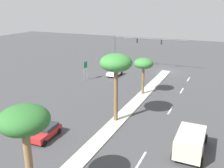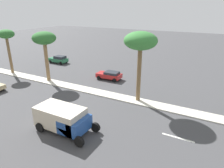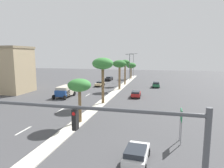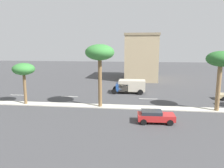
{
  "view_description": "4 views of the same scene",
  "coord_description": "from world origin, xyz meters",
  "px_view_note": "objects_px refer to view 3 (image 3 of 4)",
  "views": [
    {
      "loc": [
        -11.11,
        52.45,
        13.83
      ],
      "look_at": [
        3.64,
        19.81,
        2.45
      ],
      "focal_mm": 41.16,
      "sensor_mm": 36.0,
      "label": 1
    },
    {
      "loc": [
        -21.11,
        18.06,
        10.73
      ],
      "look_at": [
        0.28,
        29.76,
        1.52
      ],
      "focal_mm": 32.58,
      "sensor_mm": 36.0,
      "label": 2
    },
    {
      "loc": [
        10.17,
        -7.64,
        8.82
      ],
      "look_at": [
        1.14,
        29.6,
        3.14
      ],
      "focal_mm": 31.64,
      "sensor_mm": 36.0,
      "label": 3
    },
    {
      "loc": [
        28.7,
        31.3,
        8.27
      ],
      "look_at": [
        -2.05,
        27.46,
        2.77
      ],
      "focal_mm": 35.68,
      "sensor_mm": 36.0,
      "label": 4
    }
  ],
  "objects_px": {
    "sedan_red_near": "(136,94)",
    "sedan_tan_outboard": "(100,83)",
    "palm_tree_left": "(103,65)",
    "street_lamp_far": "(133,63)",
    "palm_tree_far": "(131,66)",
    "sedan_green_center": "(156,84)",
    "palm_tree_right": "(120,65)",
    "commercial_building": "(3,69)",
    "palm_tree_mid": "(125,64)",
    "palm_tree_center": "(79,86)",
    "traffic_signal_gantry": "(105,156)",
    "box_truck": "(65,91)",
    "street_lamp_rear": "(130,65)",
    "directional_road_sign": "(181,119)",
    "sedan_black_left": "(109,78)",
    "sedan_white_inboard": "(136,154)"
  },
  "relations": [
    {
      "from": "commercial_building",
      "to": "street_lamp_rear",
      "type": "xyz_separation_m",
      "value": [
        26.08,
        27.34,
        0.07
      ]
    },
    {
      "from": "palm_tree_mid",
      "to": "sedan_tan_outboard",
      "type": "bearing_deg",
      "value": -149.13
    },
    {
      "from": "palm_tree_far",
      "to": "palm_tree_center",
      "type": "bearing_deg",
      "value": -89.57
    },
    {
      "from": "sedan_red_near",
      "to": "sedan_tan_outboard",
      "type": "height_order",
      "value": "sedan_tan_outboard"
    },
    {
      "from": "sedan_red_near",
      "to": "sedan_green_center",
      "type": "height_order",
      "value": "sedan_green_center"
    },
    {
      "from": "palm_tree_right",
      "to": "sedan_tan_outboard",
      "type": "xyz_separation_m",
      "value": [
        -6.58,
        4.6,
        -5.61
      ]
    },
    {
      "from": "palm_tree_far",
      "to": "sedan_white_inboard",
      "type": "bearing_deg",
      "value": -81.35
    },
    {
      "from": "sedan_red_near",
      "to": "sedan_tan_outboard",
      "type": "distance_m",
      "value": 17.18
    },
    {
      "from": "street_lamp_far",
      "to": "commercial_building",
      "type": "bearing_deg",
      "value": -124.28
    },
    {
      "from": "palm_tree_right",
      "to": "palm_tree_left",
      "type": "bearing_deg",
      "value": -90.22
    },
    {
      "from": "sedan_red_near",
      "to": "palm_tree_far",
      "type": "bearing_deg",
      "value": 100.09
    },
    {
      "from": "traffic_signal_gantry",
      "to": "sedan_green_center",
      "type": "height_order",
      "value": "traffic_signal_gantry"
    },
    {
      "from": "palm_tree_left",
      "to": "sedan_tan_outboard",
      "type": "height_order",
      "value": "palm_tree_left"
    },
    {
      "from": "street_lamp_far",
      "to": "box_truck",
      "type": "xyz_separation_m",
      "value": [
        -9.07,
        -40.12,
        -4.35
      ]
    },
    {
      "from": "sedan_red_near",
      "to": "street_lamp_rear",
      "type": "bearing_deg",
      "value": 101.64
    },
    {
      "from": "sedan_red_near",
      "to": "sedan_white_inboard",
      "type": "height_order",
      "value": "sedan_white_inboard"
    },
    {
      "from": "box_truck",
      "to": "street_lamp_far",
      "type": "bearing_deg",
      "value": 77.26
    },
    {
      "from": "street_lamp_rear",
      "to": "sedan_tan_outboard",
      "type": "bearing_deg",
      "value": -115.5
    },
    {
      "from": "palm_tree_right",
      "to": "palm_tree_mid",
      "type": "height_order",
      "value": "palm_tree_right"
    },
    {
      "from": "traffic_signal_gantry",
      "to": "street_lamp_rear",
      "type": "relative_size",
      "value": 1.78
    },
    {
      "from": "traffic_signal_gantry",
      "to": "palm_tree_left",
      "type": "height_order",
      "value": "palm_tree_left"
    },
    {
      "from": "sedan_red_near",
      "to": "box_truck",
      "type": "relative_size",
      "value": 0.7
    },
    {
      "from": "commercial_building",
      "to": "box_truck",
      "type": "xyz_separation_m",
      "value": [
        16.92,
        -2.0,
        -4.13
      ]
    },
    {
      "from": "palm_tree_right",
      "to": "street_lamp_far",
      "type": "bearing_deg",
      "value": 90.58
    },
    {
      "from": "sedan_green_center",
      "to": "directional_road_sign",
      "type": "bearing_deg",
      "value": -84.91
    },
    {
      "from": "palm_tree_far",
      "to": "sedan_green_center",
      "type": "xyz_separation_m",
      "value": [
        9.44,
        -17.43,
        -4.07
      ]
    },
    {
      "from": "traffic_signal_gantry",
      "to": "palm_tree_mid",
      "type": "distance_m",
      "value": 50.21
    },
    {
      "from": "sedan_black_left",
      "to": "directional_road_sign",
      "type": "bearing_deg",
      "value": -67.1
    },
    {
      "from": "street_lamp_far",
      "to": "box_truck",
      "type": "distance_m",
      "value": 41.36
    },
    {
      "from": "palm_tree_center",
      "to": "street_lamp_far",
      "type": "bearing_deg",
      "value": 90.21
    },
    {
      "from": "palm_tree_mid",
      "to": "sedan_green_center",
      "type": "relative_size",
      "value": 1.87
    },
    {
      "from": "box_truck",
      "to": "sedan_white_inboard",
      "type": "bearing_deg",
      "value": -51.44
    },
    {
      "from": "sedan_green_center",
      "to": "sedan_tan_outboard",
      "type": "height_order",
      "value": "sedan_green_center"
    },
    {
      "from": "sedan_tan_outboard",
      "to": "traffic_signal_gantry",
      "type": "bearing_deg",
      "value": -72.64
    },
    {
      "from": "street_lamp_rear",
      "to": "directional_road_sign",
      "type": "bearing_deg",
      "value": -75.25
    },
    {
      "from": "sedan_red_near",
      "to": "box_truck",
      "type": "height_order",
      "value": "box_truck"
    },
    {
      "from": "palm_tree_center",
      "to": "sedan_red_near",
      "type": "xyz_separation_m",
      "value": [
        5.24,
        17.47,
        -4.14
      ]
    },
    {
      "from": "street_lamp_far",
      "to": "palm_tree_far",
      "type": "bearing_deg",
      "value": -91.88
    },
    {
      "from": "palm_tree_right",
      "to": "sedan_black_left",
      "type": "relative_size",
      "value": 1.6
    },
    {
      "from": "commercial_building",
      "to": "sedan_green_center",
      "type": "bearing_deg",
      "value": 23.73
    },
    {
      "from": "palm_tree_center",
      "to": "palm_tree_far",
      "type": "bearing_deg",
      "value": 90.43
    },
    {
      "from": "palm_tree_center",
      "to": "palm_tree_mid",
      "type": "bearing_deg",
      "value": 89.97
    },
    {
      "from": "palm_tree_center",
      "to": "palm_tree_mid",
      "type": "height_order",
      "value": "palm_tree_mid"
    },
    {
      "from": "palm_tree_mid",
      "to": "palm_tree_far",
      "type": "bearing_deg",
      "value": 91.49
    },
    {
      "from": "traffic_signal_gantry",
      "to": "sedan_red_near",
      "type": "relative_size",
      "value": 4.04
    },
    {
      "from": "commercial_building",
      "to": "palm_tree_right",
      "type": "height_order",
      "value": "commercial_building"
    },
    {
      "from": "palm_tree_left",
      "to": "sedan_red_near",
      "type": "xyz_separation_m",
      "value": [
        5.2,
        6.89,
        -6.37
      ]
    },
    {
      "from": "palm_tree_mid",
      "to": "palm_tree_left",
      "type": "bearing_deg",
      "value": -89.96
    },
    {
      "from": "traffic_signal_gantry",
      "to": "sedan_green_center",
      "type": "bearing_deg",
      "value": 88.46
    },
    {
      "from": "directional_road_sign",
      "to": "sedan_red_near",
      "type": "relative_size",
      "value": 0.87
    }
  ]
}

